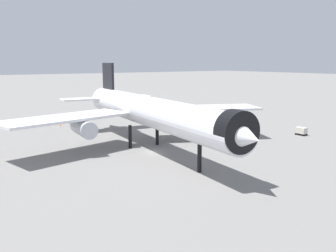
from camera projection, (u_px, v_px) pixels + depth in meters
The scene contains 5 objects.
ground at pixel (153, 152), 70.88m from camera, with size 900.00×900.00×0.00m, color slate.
airliner_near_gate at pixel (149, 112), 72.59m from camera, with size 62.51×56.76×16.82m.
baggage_tug_wing at pixel (139, 116), 110.40m from camera, with size 3.17×3.56×1.85m.
baggage_cart_trailing at pixel (301, 131), 87.22m from camera, with size 2.40×1.94×1.82m.
traffic_cone_wingtip at pixel (60, 125), 99.50m from camera, with size 0.48×0.48×0.60m, color #F2600C.
Camera 1 is at (58.17, -37.13, 17.19)m, focal length 39.57 mm.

